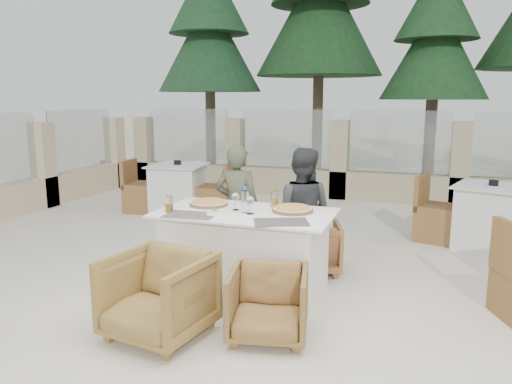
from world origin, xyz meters
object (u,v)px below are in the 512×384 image
(olive_dish, at_px, (215,212))
(diner_right, at_px, (301,213))
(beer_glass_left, at_px, (169,204))
(dining_table, at_px, (245,252))
(bg_table_a, at_px, (178,189))
(diner_left, at_px, (237,207))
(pizza_right, at_px, (292,209))
(armchair_far_left, at_px, (236,241))
(wine_glass_centre, at_px, (236,200))
(bg_table_b, at_px, (491,217))
(wine_glass_near, at_px, (250,204))
(armchair_near_left, at_px, (158,296))
(armchair_far_right, at_px, (312,246))
(pizza_left, at_px, (209,203))
(beer_glass_right, at_px, (275,199))
(water_bottle, at_px, (245,200))
(armchair_near_right, at_px, (268,303))

(olive_dish, relative_size, diner_right, 0.08)
(beer_glass_left, distance_m, olive_dish, 0.44)
(dining_table, bearing_deg, olive_dish, -139.11)
(bg_table_a, bearing_deg, dining_table, -58.53)
(olive_dish, bearing_deg, diner_left, 97.06)
(dining_table, distance_m, pizza_right, 0.59)
(pizza_right, xyz_separation_m, diner_left, (-0.73, 0.47, -0.13))
(pizza_right, bearing_deg, armchair_far_left, 147.66)
(pizza_right, bearing_deg, wine_glass_centre, -168.12)
(pizza_right, relative_size, bg_table_b, 0.23)
(wine_glass_near, height_order, armchair_near_left, wine_glass_near)
(pizza_right, distance_m, armchair_far_left, 1.00)
(beer_glass_left, bearing_deg, armchair_near_left, -67.37)
(wine_glass_near, xyz_separation_m, bg_table_a, (-2.18, 2.75, -0.48))
(wine_glass_centre, distance_m, armchair_far_right, 1.10)
(wine_glass_near, height_order, armchair_far_left, wine_glass_near)
(armchair_far_right, distance_m, diner_right, 0.44)
(pizza_left, bearing_deg, wine_glass_centre, -17.74)
(armchair_near_left, bearing_deg, armchair_far_left, 99.83)
(wine_glass_near, height_order, olive_dish, wine_glass_near)
(armchair_near_left, relative_size, diner_left, 0.54)
(beer_glass_right, height_order, diner_right, diner_right)
(dining_table, xyz_separation_m, wine_glass_centre, (-0.11, 0.04, 0.48))
(pizza_left, bearing_deg, pizza_right, 0.44)
(pizza_left, distance_m, wine_glass_centre, 0.34)
(water_bottle, relative_size, olive_dish, 2.16)
(pizza_right, distance_m, olive_dish, 0.71)
(beer_glass_left, bearing_deg, diner_left, 68.24)
(water_bottle, xyz_separation_m, olive_dish, (-0.23, -0.16, -0.10))
(beer_glass_right, relative_size, armchair_far_right, 0.27)
(bg_table_a, distance_m, bg_table_b, 4.43)
(beer_glass_left, relative_size, armchair_near_right, 0.24)
(pizza_left, relative_size, armchair_near_left, 0.52)
(dining_table, distance_m, bg_table_b, 3.21)
(wine_glass_near, xyz_separation_m, diner_right, (0.31, 0.67, -0.20))
(wine_glass_near, bearing_deg, olive_dish, -157.02)
(bg_table_a, bearing_deg, beer_glass_right, -52.73)
(wine_glass_centre, xyz_separation_m, wine_glass_near, (0.18, -0.11, 0.00))
(dining_table, distance_m, diner_right, 0.76)
(water_bottle, height_order, diner_left, diner_left)
(pizza_left, distance_m, beer_glass_left, 0.43)
(armchair_far_right, distance_m, armchair_near_left, 1.97)
(armchair_far_left, relative_size, diner_right, 0.49)
(bg_table_a, bearing_deg, armchair_far_left, -56.00)
(armchair_far_left, distance_m, armchair_near_left, 1.66)
(armchair_near_right, xyz_separation_m, bg_table_b, (1.82, 3.03, 0.12))
(beer_glass_left, distance_m, armchair_near_left, 1.03)
(wine_glass_near, bearing_deg, beer_glass_right, 71.73)
(dining_table, xyz_separation_m, diner_right, (0.38, 0.60, 0.27))
(wine_glass_near, bearing_deg, pizza_right, 32.60)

